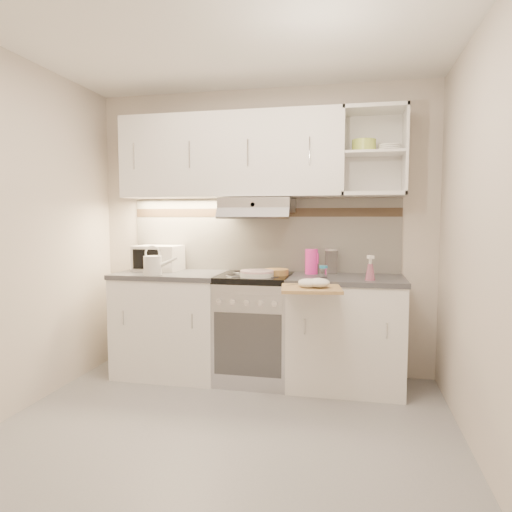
{
  "coord_description": "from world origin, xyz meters",
  "views": [
    {
      "loc": [
        0.79,
        -2.6,
        1.37
      ],
      "look_at": [
        0.04,
        0.95,
        1.07
      ],
      "focal_mm": 32.0,
      "sensor_mm": 36.0,
      "label": 1
    }
  ],
  "objects_px": {
    "electric_range": "(255,327)",
    "cutting_board": "(311,289)",
    "spray_bottle": "(370,270)",
    "glass_jar": "(331,261)",
    "watering_can": "(154,265)",
    "plate_stack": "(257,274)",
    "pink_pitcher": "(312,261)",
    "microwave": "(158,258)"
  },
  "relations": [
    {
      "from": "electric_range",
      "to": "pink_pitcher",
      "type": "relative_size",
      "value": 4.25
    },
    {
      "from": "watering_can",
      "to": "glass_jar",
      "type": "relative_size",
      "value": 1.34
    },
    {
      "from": "pink_pitcher",
      "to": "glass_jar",
      "type": "relative_size",
      "value": 0.98
    },
    {
      "from": "electric_range",
      "to": "spray_bottle",
      "type": "relative_size",
      "value": 4.45
    },
    {
      "from": "watering_can",
      "to": "glass_jar",
      "type": "height_order",
      "value": "watering_can"
    },
    {
      "from": "watering_can",
      "to": "cutting_board",
      "type": "height_order",
      "value": "watering_can"
    },
    {
      "from": "pink_pitcher",
      "to": "glass_jar",
      "type": "xyz_separation_m",
      "value": [
        0.16,
        0.07,
        0.0
      ]
    },
    {
      "from": "pink_pitcher",
      "to": "glass_jar",
      "type": "distance_m",
      "value": 0.17
    },
    {
      "from": "spray_bottle",
      "to": "watering_can",
      "type": "bearing_deg",
      "value": 158.26
    },
    {
      "from": "watering_can",
      "to": "spray_bottle",
      "type": "height_order",
      "value": "watering_can"
    },
    {
      "from": "cutting_board",
      "to": "glass_jar",
      "type": "bearing_deg",
      "value": 73.03
    },
    {
      "from": "pink_pitcher",
      "to": "microwave",
      "type": "bearing_deg",
      "value": -175.62
    },
    {
      "from": "microwave",
      "to": "watering_can",
      "type": "distance_m",
      "value": 0.35
    },
    {
      "from": "glass_jar",
      "to": "watering_can",
      "type": "bearing_deg",
      "value": -163.67
    },
    {
      "from": "glass_jar",
      "to": "cutting_board",
      "type": "bearing_deg",
      "value": -98.91
    },
    {
      "from": "plate_stack",
      "to": "pink_pitcher",
      "type": "height_order",
      "value": "pink_pitcher"
    },
    {
      "from": "glass_jar",
      "to": "pink_pitcher",
      "type": "bearing_deg",
      "value": -157.6
    },
    {
      "from": "electric_range",
      "to": "watering_can",
      "type": "xyz_separation_m",
      "value": [
        -0.81,
        -0.22,
        0.54
      ]
    },
    {
      "from": "electric_range",
      "to": "cutting_board",
      "type": "xyz_separation_m",
      "value": [
        0.51,
        -0.49,
        0.42
      ]
    },
    {
      "from": "watering_can",
      "to": "plate_stack",
      "type": "bearing_deg",
      "value": -4.42
    },
    {
      "from": "spray_bottle",
      "to": "pink_pitcher",
      "type": "bearing_deg",
      "value": 124.16
    },
    {
      "from": "watering_can",
      "to": "plate_stack",
      "type": "height_order",
      "value": "watering_can"
    },
    {
      "from": "electric_range",
      "to": "plate_stack",
      "type": "bearing_deg",
      "value": -71.92
    },
    {
      "from": "cutting_board",
      "to": "pink_pitcher",
      "type": "bearing_deg",
      "value": 86.77
    },
    {
      "from": "plate_stack",
      "to": "pink_pitcher",
      "type": "xyz_separation_m",
      "value": [
        0.41,
        0.27,
        0.08
      ]
    },
    {
      "from": "watering_can",
      "to": "spray_bottle",
      "type": "bearing_deg",
      "value": -7.98
    },
    {
      "from": "pink_pitcher",
      "to": "plate_stack",
      "type": "bearing_deg",
      "value": -142.95
    },
    {
      "from": "electric_range",
      "to": "cutting_board",
      "type": "height_order",
      "value": "electric_range"
    },
    {
      "from": "glass_jar",
      "to": "plate_stack",
      "type": "bearing_deg",
      "value": -149.47
    },
    {
      "from": "spray_bottle",
      "to": "cutting_board",
      "type": "distance_m",
      "value": 0.54
    },
    {
      "from": "microwave",
      "to": "glass_jar",
      "type": "bearing_deg",
      "value": 4.75
    },
    {
      "from": "watering_can",
      "to": "glass_jar",
      "type": "xyz_separation_m",
      "value": [
        1.43,
        0.42,
        0.02
      ]
    },
    {
      "from": "microwave",
      "to": "spray_bottle",
      "type": "xyz_separation_m",
      "value": [
        1.85,
        -0.28,
        -0.03
      ]
    },
    {
      "from": "plate_stack",
      "to": "glass_jar",
      "type": "distance_m",
      "value": 0.67
    },
    {
      "from": "electric_range",
      "to": "watering_can",
      "type": "relative_size",
      "value": 3.11
    },
    {
      "from": "microwave",
      "to": "cutting_board",
      "type": "distance_m",
      "value": 1.56
    },
    {
      "from": "electric_range",
      "to": "spray_bottle",
      "type": "height_order",
      "value": "spray_bottle"
    },
    {
      "from": "electric_range",
      "to": "pink_pitcher",
      "type": "distance_m",
      "value": 0.73
    },
    {
      "from": "pink_pitcher",
      "to": "spray_bottle",
      "type": "xyz_separation_m",
      "value": [
        0.47,
        -0.3,
        -0.03
      ]
    },
    {
      "from": "electric_range",
      "to": "cutting_board",
      "type": "distance_m",
      "value": 0.82
    },
    {
      "from": "watering_can",
      "to": "glass_jar",
      "type": "distance_m",
      "value": 1.49
    },
    {
      "from": "watering_can",
      "to": "cutting_board",
      "type": "relative_size",
      "value": 0.69
    }
  ]
}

